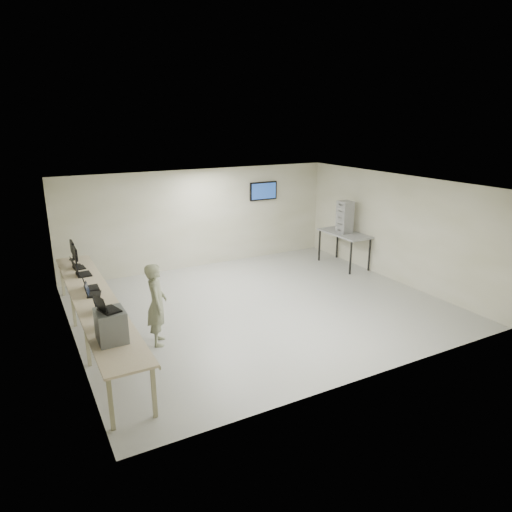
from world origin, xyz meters
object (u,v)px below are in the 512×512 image
soldier (157,304)px  side_table (344,235)px  workbench (95,301)px  equipment_box (111,326)px

soldier → side_table: bearing=-53.7°
side_table → soldier: bearing=-160.8°
workbench → soldier: 1.20m
equipment_box → soldier: size_ratio=0.31×
workbench → soldier: (1.01, -0.65, -0.03)m
equipment_box → side_table: equipment_box is taller
workbench → equipment_box: (-0.06, -1.96, 0.32)m
equipment_box → workbench: bearing=87.9°
equipment_box → side_table: bearing=25.2°
workbench → side_table: (7.19, 1.50, 0.09)m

